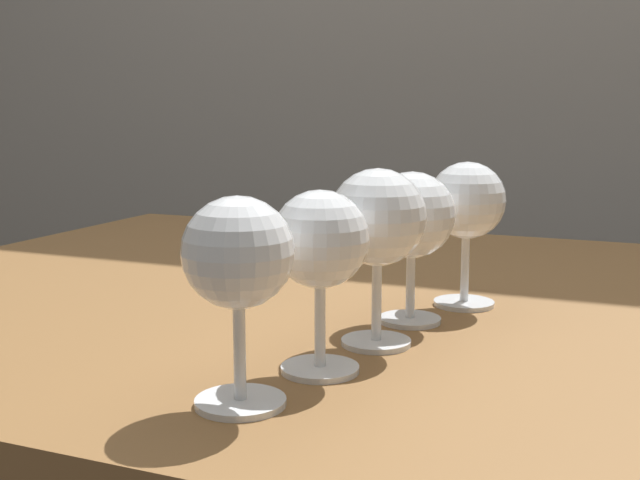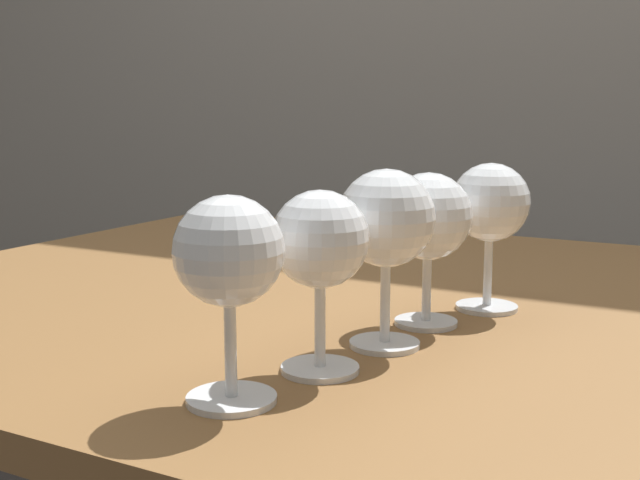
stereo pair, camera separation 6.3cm
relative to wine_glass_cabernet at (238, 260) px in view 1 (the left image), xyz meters
name	(u,v)px [view 1 (the left image)]	position (x,y,z in m)	size (l,w,h in m)	color
dining_table	(353,370)	(-0.05, 0.36, -0.20)	(1.21, 0.96, 0.76)	brown
wine_glass_cabernet	(238,260)	(0.00, 0.00, 0.00)	(0.08, 0.08, 0.15)	white
wine_glass_chardonnay	(320,242)	(0.03, 0.09, 0.00)	(0.08, 0.08, 0.15)	white
wine_glass_merlot	(378,221)	(0.04, 0.18, 0.01)	(0.09, 0.09, 0.16)	white
wine_glass_rose	(412,219)	(0.05, 0.26, 0.00)	(0.08, 0.08, 0.15)	white
wine_glass_pinot	(467,205)	(0.09, 0.35, 0.00)	(0.08, 0.08, 0.16)	white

